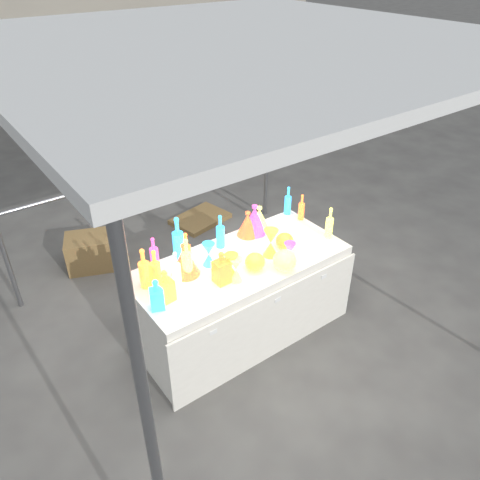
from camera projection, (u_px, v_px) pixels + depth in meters
ground at (240, 328)px, 4.22m from camera, size 80.00×80.00×0.00m
canopy_tent at (239, 47)px, 2.93m from camera, size 3.15×3.15×2.46m
display_table at (241, 297)px, 4.01m from camera, size 1.84×0.83×0.75m
cardboard_box_closed at (92, 252)px, 4.93m from camera, size 0.60×0.52×0.36m
cardboard_box_flat at (200, 219)px, 5.81m from camera, size 0.74×0.59×0.06m
bottle_0 at (155, 268)px, 3.46m from camera, size 0.08×0.08×0.31m
bottle_1 at (178, 238)px, 3.73m from camera, size 0.10×0.10×0.39m
bottle_2 at (186, 251)px, 3.63m from camera, size 0.09×0.09×0.33m
bottle_3 at (154, 252)px, 3.67m from camera, size 0.08×0.08×0.27m
bottle_4 at (187, 258)px, 3.54m from camera, size 0.10×0.10×0.35m
bottle_5 at (176, 269)px, 3.44m from camera, size 0.08×0.08×0.31m
bottle_6 at (144, 268)px, 3.44m from camera, size 0.11×0.11×0.34m
bottle_7 at (220, 231)px, 3.90m from camera, size 0.08×0.08×0.31m
decanter_0 at (165, 285)px, 3.33m from camera, size 0.12×0.12×0.26m
decanter_1 at (222, 267)px, 3.50m from camera, size 0.11×0.11×0.27m
decanter_2 at (156, 294)px, 3.26m from camera, size 0.13×0.13×0.25m
hourglass_0 at (231, 266)px, 3.56m from camera, size 0.11×0.11×0.22m
hourglass_1 at (290, 253)px, 3.73m from camera, size 0.12×0.12×0.19m
hourglass_2 at (236, 270)px, 3.54m from camera, size 0.10×0.10×0.20m
hourglass_4 at (271, 243)px, 3.81m from camera, size 0.14×0.14×0.24m
hourglass_5 at (209, 254)px, 3.71m from camera, size 0.13×0.13×0.20m
globe_0 at (255, 263)px, 3.67m from camera, size 0.20×0.20×0.13m
globe_1 at (285, 262)px, 3.67m from camera, size 0.22×0.22×0.15m
globe_2 at (285, 242)px, 3.94m from camera, size 0.16×0.16×0.12m
lampshade_0 at (185, 259)px, 3.59m from camera, size 0.29×0.29×0.27m
lampshade_1 at (248, 224)px, 4.08m from camera, size 0.22×0.22×0.23m
lampshade_2 at (255, 219)px, 4.11m from camera, size 0.29×0.29×0.27m
lampshade_3 at (259, 219)px, 4.14m from camera, size 0.24×0.24×0.24m
bottle_8 at (288, 200)px, 4.38m from camera, size 0.07×0.07×0.28m
bottle_9 at (302, 207)px, 4.31m from camera, size 0.06×0.06×0.26m
bottle_11 at (330, 223)px, 4.03m from camera, size 0.07×0.07×0.29m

